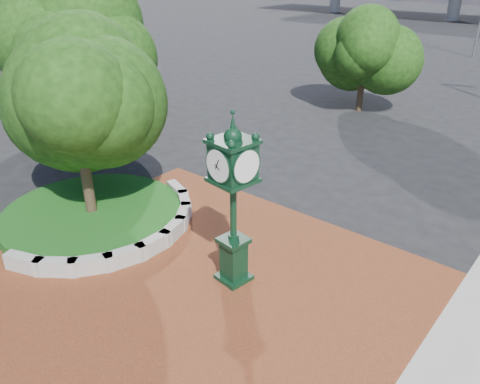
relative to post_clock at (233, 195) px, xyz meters
name	(u,v)px	position (x,y,z in m)	size (l,w,h in m)	color
ground	(196,275)	(-0.97, -0.54, -2.68)	(200.00, 200.00, 0.00)	black
plaza	(170,292)	(-0.97, -1.54, -2.66)	(12.00, 12.00, 0.04)	brown
planter_wall	(135,235)	(-3.68, -0.54, -2.41)	(2.96, 6.77, 0.54)	#9E9B93
grass_bed	(93,215)	(-5.97, -0.54, -2.48)	(6.10, 6.10, 0.40)	#143F12
tree_planter	(77,117)	(-5.97, -0.54, 1.04)	(5.20, 5.20, 6.33)	#38281C
tree_northwest	(72,53)	(-13.97, 4.46, 1.44)	(5.60, 5.60, 6.93)	#38281C
tree_street	(365,56)	(-4.97, 17.46, 0.56)	(4.40, 4.40, 5.45)	#38281C
post_clock	(233,195)	(0.00, 0.00, 0.00)	(1.13, 1.13, 4.88)	black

